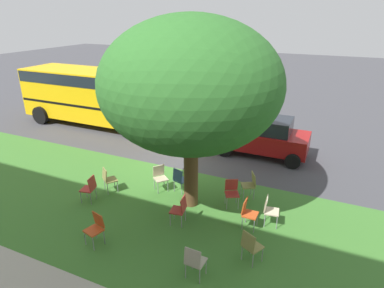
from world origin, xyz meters
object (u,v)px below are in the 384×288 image
(chair_1, at_px, (250,183))
(chair_3, at_px, (269,209))
(chair_8, at_px, (180,179))
(chair_10, at_px, (108,178))
(chair_0, at_px, (160,176))
(chair_11, at_px, (96,227))
(chair_5, at_px, (90,187))
(school_bus, at_px, (113,94))
(parked_car, at_px, (264,136))
(chair_6, at_px, (248,211))
(chair_4, at_px, (180,208))
(chair_7, at_px, (251,245))
(chair_9, at_px, (195,260))
(street_tree, at_px, (191,85))
(chair_2, at_px, (232,191))

(chair_1, bearing_deg, chair_3, 125.89)
(chair_8, xyz_separation_m, chair_10, (2.21, 0.97, 0.00))
(chair_0, height_order, chair_11, same)
(chair_5, distance_m, school_bus, 7.56)
(chair_11, height_order, parked_car, parked_car)
(parked_car, xyz_separation_m, school_bus, (7.98, -0.40, 0.92))
(chair_3, relative_size, chair_6, 1.00)
(chair_4, bearing_deg, chair_6, -160.18)
(chair_5, height_order, chair_7, same)
(school_bus, bearing_deg, chair_11, 123.69)
(chair_6, relative_size, chair_10, 1.00)
(chair_0, distance_m, chair_7, 4.35)
(chair_9, bearing_deg, chair_1, -92.87)
(chair_0, bearing_deg, chair_3, 173.17)
(street_tree, xyz_separation_m, chair_2, (-1.20, -0.45, -3.30))
(chair_6, relative_size, school_bus, 0.08)
(chair_1, xyz_separation_m, chair_4, (1.43, 2.26, 0.00))
(street_tree, relative_size, chair_4, 6.51)
(chair_1, xyz_separation_m, chair_10, (4.45, 1.63, 0.00))
(chair_2, height_order, chair_8, same)
(chair_3, height_order, chair_9, same)
(chair_1, bearing_deg, chair_6, 102.94)
(chair_2, distance_m, chair_10, 4.15)
(chair_5, distance_m, chair_11, 2.20)
(chair_0, relative_size, parked_car, 0.24)
(chair_10, bearing_deg, street_tree, -170.63)
(chair_7, height_order, school_bus, school_bus)
(chair_0, relative_size, chair_3, 1.00)
(chair_2, bearing_deg, chair_11, 50.59)
(chair_2, xyz_separation_m, chair_7, (-1.22, 2.26, 0.00))
(chair_7, height_order, chair_10, same)
(street_tree, xyz_separation_m, chair_11, (1.46, 2.78, -3.30))
(street_tree, relative_size, chair_11, 6.51)
(chair_9, relative_size, parked_car, 0.24)
(street_tree, height_order, chair_6, street_tree)
(school_bus, bearing_deg, chair_0, 138.47)
(chair_6, bearing_deg, chair_11, 34.19)
(chair_8, height_order, chair_11, same)
(chair_0, distance_m, parked_car, 5.11)
(chair_2, distance_m, parked_car, 4.38)
(chair_1, xyz_separation_m, chair_5, (4.60, 2.37, 0.00))
(street_tree, height_order, chair_4, street_tree)
(street_tree, relative_size, chair_10, 6.51)
(chair_5, bearing_deg, chair_7, 173.68)
(chair_4, distance_m, chair_11, 2.34)
(chair_2, xyz_separation_m, parked_car, (0.01, -4.37, 0.32))
(chair_11, bearing_deg, school_bus, -56.31)
(chair_4, bearing_deg, chair_10, -11.85)
(chair_1, bearing_deg, chair_7, 105.42)
(chair_2, relative_size, chair_4, 1.00)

